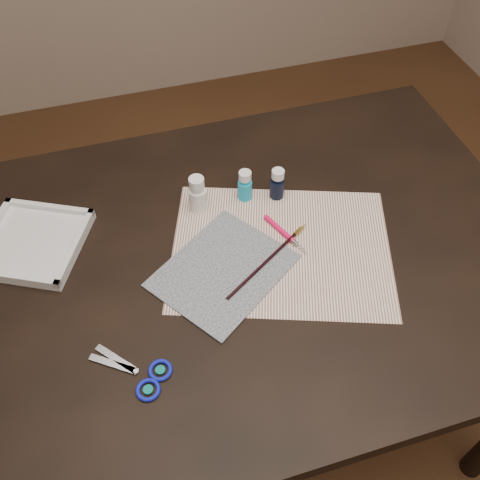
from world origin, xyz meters
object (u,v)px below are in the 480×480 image
object	(u,v)px
paper	(281,249)
paint_bottle_white	(197,194)
paint_bottle_cyan	(245,185)
paint_bottle_navy	(277,184)
scissors	(127,371)
canvas	(223,270)
palette_tray	(32,242)

from	to	relation	value
paper	paint_bottle_white	size ratio (longest dim) A/B	4.93
paint_bottle_cyan	paint_bottle_navy	size ratio (longest dim) A/B	0.99
paint_bottle_navy	scissors	distance (m)	0.53
canvas	scissors	bearing A→B (deg)	-143.32
paint_bottle_white	paper	bearing A→B (deg)	-49.38
canvas	paper	bearing A→B (deg)	9.56
paint_bottle_cyan	paper	bearing A→B (deg)	-79.91
paint_bottle_cyan	paint_bottle_navy	distance (m)	0.07
paint_bottle_cyan	scissors	xyz separation A→B (m)	(-0.33, -0.36, -0.04)
paper	paint_bottle_white	world-z (taller)	paint_bottle_white
paint_bottle_navy	paint_bottle_cyan	bearing A→B (deg)	167.13
paint_bottle_cyan	paint_bottle_navy	world-z (taller)	same
canvas	paint_bottle_navy	size ratio (longest dim) A/B	3.31
paint_bottle_navy	scissors	world-z (taller)	paint_bottle_navy
paint_bottle_white	paint_bottle_navy	size ratio (longest dim) A/B	1.18
canvas	palette_tray	world-z (taller)	palette_tray
paint_bottle_navy	paint_bottle_white	bearing A→B (deg)	176.08
canvas	paint_bottle_cyan	world-z (taller)	paint_bottle_cyan
paper	scissors	distance (m)	0.41
paper	scissors	xyz separation A→B (m)	(-0.36, -0.19, 0.00)
scissors	paint_bottle_cyan	bearing A→B (deg)	-97.54
canvas	paint_bottle_white	distance (m)	0.19
paint_bottle_white	palette_tray	size ratio (longest dim) A/B	0.45
paper	canvas	bearing A→B (deg)	-170.44
paper	palette_tray	distance (m)	0.53
paint_bottle_navy	palette_tray	bearing A→B (deg)	179.13
paint_bottle_navy	scissors	bearing A→B (deg)	-139.60
paint_bottle_white	paint_bottle_cyan	distance (m)	0.11
scissors	palette_tray	distance (m)	0.38
paint_bottle_white	palette_tray	distance (m)	0.37
paint_bottle_white	paint_bottle_navy	xyz separation A→B (m)	(0.18, -0.01, -0.01)
paint_bottle_white	paint_bottle_navy	world-z (taller)	paint_bottle_white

